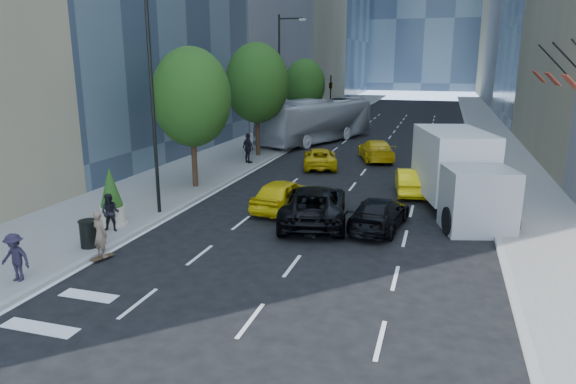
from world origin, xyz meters
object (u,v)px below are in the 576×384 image
(box_truck, at_px, (458,172))
(planter_shrub, at_px, (111,198))
(city_bus, at_px, (317,121))
(black_sedan_mercedes, at_px, (379,213))
(black_sedan_lincoln, at_px, (314,204))
(skateboarder, at_px, (100,237))
(trash_can, at_px, (89,234))

(box_truck, relative_size, planter_shrub, 3.28)
(city_bus, bearing_deg, black_sedan_mercedes, -49.04)
(black_sedan_lincoln, xyz_separation_m, city_bus, (-5.30, 22.32, 1.03))
(skateboarder, xyz_separation_m, black_sedan_mercedes, (8.94, 6.36, -0.18))
(black_sedan_lincoln, bearing_deg, planter_shrub, 11.42)
(planter_shrub, bearing_deg, black_sedan_lincoln, 22.51)
(planter_shrub, bearing_deg, skateboarder, -61.10)
(city_bus, relative_size, trash_can, 13.59)
(city_bus, xyz_separation_m, planter_shrub, (-2.55, -25.58, -0.52))
(box_truck, distance_m, trash_can, 16.08)
(city_bus, height_order, box_truck, city_bus)
(planter_shrub, bearing_deg, trash_can, -73.37)
(planter_shrub, bearing_deg, city_bus, 84.31)
(black_sedan_mercedes, xyz_separation_m, city_bus, (-8.14, 22.38, 1.18))
(skateboarder, height_order, trash_can, skateboarder)
(city_bus, xyz_separation_m, trash_can, (-1.80, -28.09, -1.21))
(box_truck, bearing_deg, skateboarder, -155.81)
(black_sedan_mercedes, height_order, city_bus, city_bus)
(box_truck, xyz_separation_m, trash_can, (-13.06, -9.30, -1.23))
(black_sedan_mercedes, bearing_deg, box_truck, -124.34)
(skateboarder, xyz_separation_m, box_truck, (12.06, 9.96, 1.02))
(black_sedan_lincoln, height_order, box_truck, box_truck)
(box_truck, bearing_deg, black_sedan_lincoln, -164.68)
(skateboarder, relative_size, box_truck, 0.21)
(trash_can, relative_size, planter_shrub, 0.39)
(skateboarder, distance_m, black_sedan_mercedes, 10.97)
(trash_can, bearing_deg, black_sedan_lincoln, 39.07)
(box_truck, xyz_separation_m, planter_shrub, (-13.81, -6.79, -0.54))
(planter_shrub, bearing_deg, box_truck, 26.18)
(black_sedan_lincoln, relative_size, trash_can, 6.03)
(black_sedan_lincoln, xyz_separation_m, black_sedan_mercedes, (2.84, -0.06, -0.15))
(black_sedan_lincoln, distance_m, trash_can, 9.15)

